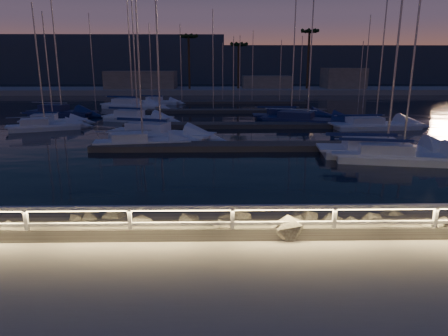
{
  "coord_description": "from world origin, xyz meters",
  "views": [
    {
      "loc": [
        -2.44,
        -10.93,
        4.99
      ],
      "look_at": [
        -2.18,
        4.0,
        1.15
      ],
      "focal_mm": 32.0,
      "sensor_mm": 36.0,
      "label": 1
    }
  ],
  "objects_px": {
    "sailboat_e": "(52,121)",
    "sailboat_g": "(289,115)",
    "sailboat_n": "(131,105)",
    "sailboat_a": "(43,126)",
    "sailboat_h": "(373,124)",
    "sailboat_d": "(398,155)",
    "sailboat_f": "(140,142)",
    "sailboat_c": "(383,150)",
    "guard_rail": "(298,214)",
    "sailboat_i": "(60,112)",
    "sailboat_j": "(136,117)",
    "sailboat_b": "(158,133)",
    "sailboat_m": "(158,101)",
    "sailboat_l": "(305,120)"
  },
  "relations": [
    {
      "from": "sailboat_c",
      "to": "sailboat_h",
      "type": "bearing_deg",
      "value": 78.29
    },
    {
      "from": "sailboat_g",
      "to": "sailboat_h",
      "type": "relative_size",
      "value": 0.99
    },
    {
      "from": "sailboat_g",
      "to": "sailboat_m",
      "type": "height_order",
      "value": "sailboat_g"
    },
    {
      "from": "sailboat_l",
      "to": "sailboat_m",
      "type": "bearing_deg",
      "value": 154.1
    },
    {
      "from": "sailboat_j",
      "to": "sailboat_n",
      "type": "relative_size",
      "value": 0.84
    },
    {
      "from": "guard_rail",
      "to": "sailboat_d",
      "type": "relative_size",
      "value": 3.15
    },
    {
      "from": "sailboat_f",
      "to": "sailboat_b",
      "type": "bearing_deg",
      "value": 66.0
    },
    {
      "from": "guard_rail",
      "to": "sailboat_j",
      "type": "height_order",
      "value": "sailboat_j"
    },
    {
      "from": "sailboat_d",
      "to": "sailboat_i",
      "type": "xyz_separation_m",
      "value": [
        -28.63,
        22.6,
        0.06
      ]
    },
    {
      "from": "sailboat_h",
      "to": "sailboat_i",
      "type": "relative_size",
      "value": 1.02
    },
    {
      "from": "guard_rail",
      "to": "sailboat_a",
      "type": "xyz_separation_m",
      "value": [
        -17.87,
        24.68,
        -0.97
      ]
    },
    {
      "from": "sailboat_c",
      "to": "sailboat_d",
      "type": "xyz_separation_m",
      "value": [
        0.39,
        -1.37,
        -0.03
      ]
    },
    {
      "from": "sailboat_n",
      "to": "sailboat_m",
      "type": "bearing_deg",
      "value": 87.28
    },
    {
      "from": "sailboat_h",
      "to": "sailboat_g",
      "type": "bearing_deg",
      "value": 129.02
    },
    {
      "from": "sailboat_e",
      "to": "sailboat_g",
      "type": "distance_m",
      "value": 24.02
    },
    {
      "from": "sailboat_c",
      "to": "sailboat_g",
      "type": "relative_size",
      "value": 1.05
    },
    {
      "from": "sailboat_g",
      "to": "sailboat_j",
      "type": "relative_size",
      "value": 1.1
    },
    {
      "from": "sailboat_i",
      "to": "sailboat_n",
      "type": "xyz_separation_m",
      "value": [
        6.32,
        8.24,
        0.0
      ]
    },
    {
      "from": "sailboat_d",
      "to": "sailboat_m",
      "type": "xyz_separation_m",
      "value": [
        -19.6,
        37.18,
        -0.01
      ]
    },
    {
      "from": "guard_rail",
      "to": "sailboat_h",
      "type": "relative_size",
      "value": 3.19
    },
    {
      "from": "sailboat_b",
      "to": "sailboat_n",
      "type": "bearing_deg",
      "value": 125.3
    },
    {
      "from": "sailboat_h",
      "to": "guard_rail",
      "type": "bearing_deg",
      "value": -120.56
    },
    {
      "from": "sailboat_a",
      "to": "sailboat_j",
      "type": "relative_size",
      "value": 0.86
    },
    {
      "from": "sailboat_m",
      "to": "sailboat_f",
      "type": "bearing_deg",
      "value": -73.61
    },
    {
      "from": "sailboat_e",
      "to": "sailboat_a",
      "type": "bearing_deg",
      "value": -87.85
    },
    {
      "from": "sailboat_e",
      "to": "sailboat_m",
      "type": "relative_size",
      "value": 0.99
    },
    {
      "from": "sailboat_l",
      "to": "sailboat_c",
      "type": "bearing_deg",
      "value": -57.97
    },
    {
      "from": "guard_rail",
      "to": "sailboat_m",
      "type": "xyz_separation_m",
      "value": [
        -11.12,
        49.36,
        -0.97
      ]
    },
    {
      "from": "sailboat_j",
      "to": "sailboat_m",
      "type": "distance_m",
      "value": 18.98
    },
    {
      "from": "sailboat_e",
      "to": "sailboat_n",
      "type": "distance_m",
      "value": 15.74
    },
    {
      "from": "sailboat_a",
      "to": "sailboat_b",
      "type": "bearing_deg",
      "value": -45.03
    },
    {
      "from": "sailboat_a",
      "to": "sailboat_b",
      "type": "xyz_separation_m",
      "value": [
        10.9,
        -4.75,
        0.06
      ]
    },
    {
      "from": "sailboat_d",
      "to": "sailboat_f",
      "type": "bearing_deg",
      "value": 175.16
    },
    {
      "from": "sailboat_a",
      "to": "sailboat_f",
      "type": "height_order",
      "value": "sailboat_f"
    },
    {
      "from": "sailboat_e",
      "to": "sailboat_h",
      "type": "relative_size",
      "value": 0.76
    },
    {
      "from": "sailboat_a",
      "to": "sailboat_h",
      "type": "relative_size",
      "value": 0.78
    },
    {
      "from": "guard_rail",
      "to": "sailboat_a",
      "type": "relative_size",
      "value": 4.09
    },
    {
      "from": "guard_rail",
      "to": "sailboat_m",
      "type": "bearing_deg",
      "value": 102.7
    },
    {
      "from": "guard_rail",
      "to": "sailboat_i",
      "type": "distance_m",
      "value": 40.2
    },
    {
      "from": "guard_rail",
      "to": "sailboat_g",
      "type": "relative_size",
      "value": 3.21
    },
    {
      "from": "guard_rail",
      "to": "sailboat_d",
      "type": "xyz_separation_m",
      "value": [
        8.48,
        12.17,
        -0.96
      ]
    },
    {
      "from": "sailboat_d",
      "to": "sailboat_e",
      "type": "bearing_deg",
      "value": 160.65
    },
    {
      "from": "sailboat_c",
      "to": "sailboat_m",
      "type": "height_order",
      "value": "sailboat_c"
    },
    {
      "from": "sailboat_g",
      "to": "sailboat_j",
      "type": "bearing_deg",
      "value": -175.77
    },
    {
      "from": "sailboat_c",
      "to": "sailboat_i",
      "type": "distance_m",
      "value": 35.33
    },
    {
      "from": "sailboat_a",
      "to": "sailboat_e",
      "type": "distance_m",
      "value": 3.33
    },
    {
      "from": "sailboat_l",
      "to": "sailboat_m",
      "type": "height_order",
      "value": "sailboat_l"
    },
    {
      "from": "sailboat_d",
      "to": "sailboat_i",
      "type": "distance_m",
      "value": 36.47
    },
    {
      "from": "sailboat_f",
      "to": "sailboat_h",
      "type": "bearing_deg",
      "value": 13.09
    },
    {
      "from": "sailboat_g",
      "to": "sailboat_n",
      "type": "xyz_separation_m",
      "value": [
        -19.15,
        11.49,
        0.05
      ]
    }
  ]
}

